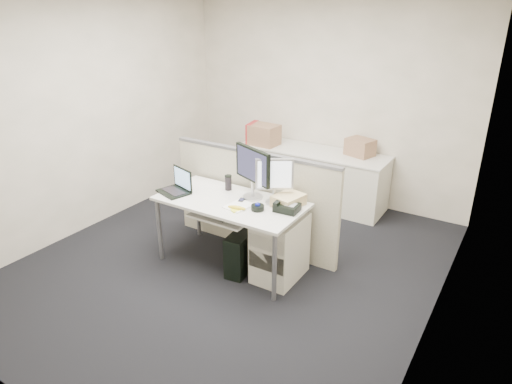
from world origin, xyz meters
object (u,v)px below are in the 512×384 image
Objects in this scene: desk at (231,206)px; monitor_main at (253,173)px; desk_phone at (287,208)px; laptop at (173,182)px.

monitor_main reaches higher than desk.
desk is at bearing -107.38° from monitor_main.
desk_phone is (0.45, -0.10, -0.23)m from monitor_main.
monitor_main is 0.51m from desk_phone.
monitor_main is 0.85m from laptop.
monitor_main is 2.36× the size of desk_phone.
monitor_main is at bearing 50.19° from desk.
desk is at bearing -175.78° from desk_phone.
laptop is 1.25m from desk_phone.
desk_phone is (0.60, 0.08, 0.10)m from desk.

